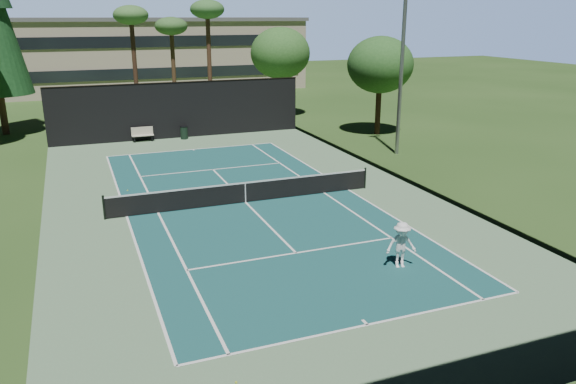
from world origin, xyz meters
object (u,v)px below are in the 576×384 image
tennis_ball_b (225,194)px  tennis_net (245,192)px  trash_bin (184,133)px  tennis_ball_d (128,191)px  tennis_ball_a (236,382)px  park_bench (142,134)px  player (401,245)px  tennis_ball_c (295,186)px

tennis_ball_b → tennis_net: bearing=-69.6°
tennis_net → trash_bin: tennis_net is taller
tennis_ball_b → trash_bin: (0.70, 13.90, 0.45)m
tennis_ball_d → trash_bin: 12.63m
tennis_ball_a → tennis_ball_d: tennis_ball_d is taller
tennis_ball_a → park_bench: size_ratio=0.04×
tennis_net → tennis_ball_a: bearing=-108.0°
player → tennis_ball_d: bearing=135.1°
tennis_ball_d → trash_bin: trash_bin is taller
tennis_ball_a → tennis_ball_c: tennis_ball_c is taller
tennis_net → tennis_ball_a: tennis_net is taller
tennis_ball_a → trash_bin: (4.39, 28.52, 0.45)m
trash_bin → player: bearing=-83.3°
tennis_net → tennis_ball_c: 3.56m
park_bench → trash_bin: bearing=-4.9°
tennis_ball_a → tennis_ball_d: bearing=92.6°
player → tennis_ball_c: (0.16, 10.39, -0.80)m
tennis_net → park_bench: (-2.76, 15.68, -0.01)m
tennis_ball_a → tennis_ball_c: 16.42m
player → tennis_ball_d: 15.09m
tennis_ball_c → park_bench: park_bench is taller
tennis_ball_c → park_bench: (-5.91, 14.11, 0.51)m
tennis_ball_b → tennis_ball_c: size_ratio=0.84×
tennis_ball_a → tennis_ball_b: tennis_ball_a is taller
tennis_ball_c → tennis_ball_a: bearing=-116.8°
player → tennis_ball_b: bearing=121.8°
tennis_net → tennis_ball_a: size_ratio=199.66×
tennis_net → trash_bin: 15.44m
park_bench → trash_bin: 2.90m
tennis_ball_c → tennis_ball_d: (-8.20, 2.35, 0.00)m
park_bench → trash_bin: (2.89, -0.25, -0.07)m
tennis_ball_a → tennis_ball_b: size_ratio=1.10×
player → trash_bin: bearing=109.6°
tennis_net → tennis_ball_c: tennis_net is taller
tennis_ball_c → park_bench: size_ratio=0.05×
tennis_net → tennis_ball_d: tennis_net is taller
tennis_ball_a → tennis_ball_c: size_ratio=0.93×
tennis_ball_a → tennis_ball_d: (-0.78, 17.01, 0.00)m
tennis_net → tennis_ball_a: 13.77m
trash_bin → tennis_net: bearing=-90.5°
tennis_ball_d → trash_bin: (5.17, 11.51, 0.44)m
trash_bin → tennis_ball_c: bearing=-77.7°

